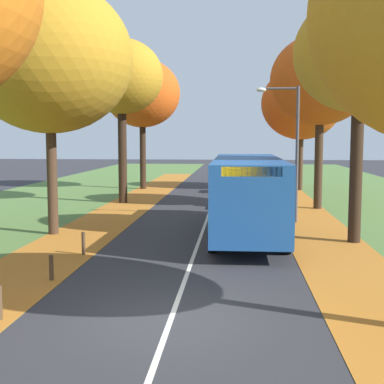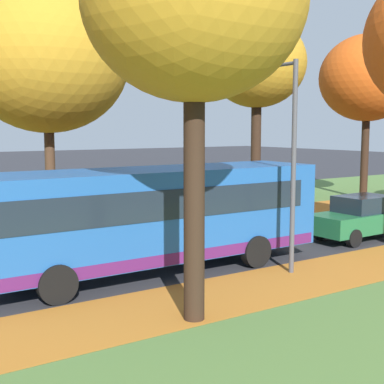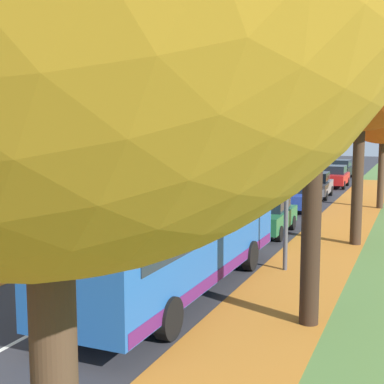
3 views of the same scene
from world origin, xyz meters
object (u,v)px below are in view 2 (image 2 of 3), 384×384
(streetlamp_right, at_px, (286,142))
(bus, at_px, (151,214))
(tree_left_near, at_px, (47,59))
(tree_right_near, at_px, (194,2))
(car_green_lead, at_px, (361,217))
(tree_left_mid, at_px, (257,64))
(tree_left_far, at_px, (368,78))

(streetlamp_right, relative_size, bus, 0.58)
(tree_left_near, xyz_separation_m, streetlamp_right, (9.46, 3.69, -3.04))
(tree_right_near, height_order, streetlamp_right, tree_right_near)
(car_green_lead, bearing_deg, tree_left_near, -130.42)
(tree_left_near, height_order, tree_left_mid, tree_left_near)
(bus, relative_size, car_green_lead, 2.46)
(tree_left_mid, xyz_separation_m, tree_left_far, (-0.32, 8.49, -0.22))
(tree_right_near, relative_size, bus, 0.84)
(tree_left_mid, xyz_separation_m, tree_right_near, (10.77, -10.76, -0.48))
(streetlamp_right, relative_size, car_green_lead, 1.42)
(tree_left_far, height_order, bus, tree_left_far)
(car_green_lead, bearing_deg, tree_left_mid, 172.75)
(tree_left_near, bearing_deg, bus, 2.72)
(tree_left_near, distance_m, tree_left_far, 18.54)
(tree_left_near, bearing_deg, tree_left_mid, 86.43)
(tree_left_mid, relative_size, streetlamp_right, 1.55)
(tree_left_far, xyz_separation_m, bus, (7.26, -18.17, -5.23))
(tree_left_mid, xyz_separation_m, bus, (6.94, -9.68, -5.44))
(tree_left_near, bearing_deg, tree_left_far, 89.05)
(tree_right_near, bearing_deg, car_green_lead, 110.15)
(tree_left_far, height_order, car_green_lead, tree_left_far)
(bus, distance_m, car_green_lead, 8.82)
(streetlamp_right, bearing_deg, tree_left_far, 121.65)
(tree_left_mid, relative_size, tree_left_far, 0.99)
(tree_left_far, distance_m, car_green_lead, 13.47)
(tree_left_near, xyz_separation_m, tree_left_mid, (0.63, 10.04, 0.37))
(tree_right_near, bearing_deg, tree_left_near, 176.38)
(tree_left_mid, height_order, streetlamp_right, tree_left_mid)
(tree_left_mid, distance_m, bus, 13.10)
(tree_left_mid, distance_m, streetlamp_right, 11.40)
(tree_left_far, bearing_deg, car_green_lead, -51.54)
(bus, xyz_separation_m, car_green_lead, (0.21, 8.77, -0.89))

